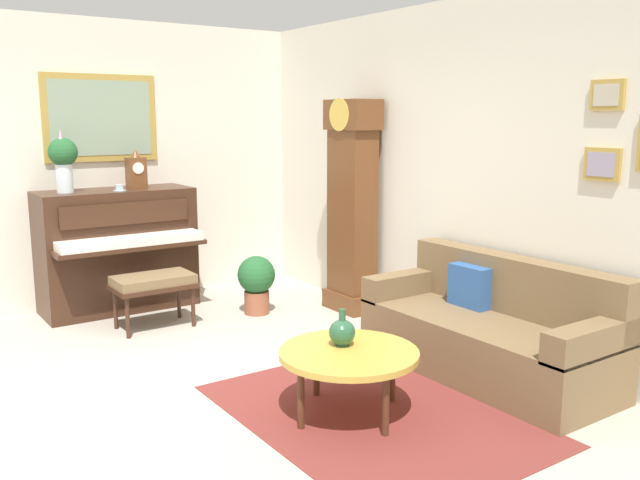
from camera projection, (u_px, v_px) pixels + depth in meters
ground_plane at (187, 395)px, 4.71m from camera, size 6.40×6.00×0.10m
wall_left at (73, 164)px, 6.56m from camera, size 0.13×4.90×2.80m
wall_back at (443, 171)px, 5.79m from camera, size 5.30×0.13×2.80m
area_rug at (373, 414)px, 4.29m from camera, size 2.10×1.50×0.01m
piano at (118, 249)px, 6.56m from camera, size 0.87×1.44×1.18m
piano_bench at (153, 283)px, 5.99m from camera, size 0.42×0.70×0.48m
grandfather_clock at (352, 212)px, 6.47m from camera, size 0.52×0.34×2.03m
couch at (490, 331)px, 4.95m from camera, size 1.90×0.80×0.84m
coffee_table at (349, 355)px, 4.23m from camera, size 0.88×0.88×0.42m
mantel_clock at (136, 171)px, 6.55m from camera, size 0.13×0.18×0.38m
flower_vase at (63, 158)px, 6.15m from camera, size 0.26×0.26×0.58m
teacup at (120, 188)px, 6.34m from camera, size 0.12×0.12×0.06m
green_jug at (342, 332)px, 4.30m from camera, size 0.17×0.17×0.24m
potted_plant at (256, 281)px, 6.45m from camera, size 0.36×0.36×0.56m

